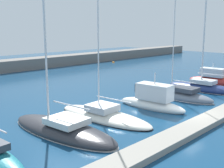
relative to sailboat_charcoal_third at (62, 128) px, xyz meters
The scene contains 10 objects.
ground_plane 10.35m from the sailboat_charcoal_third, 25.60° to the right, with size 120.41×120.41×0.00m, color navy.
dock_pier 11.28m from the sailboat_charcoal_third, 34.21° to the right, with size 46.83×1.72×0.42m, color gray.
breakwater_seawall 31.26m from the sailboat_charcoal_third, 72.64° to the left, with size 108.37×3.47×1.89m, color slate.
sailboat_charcoal_third is the anchor object (origin of this frame).
sailboat_ivory_fourth 4.40m from the sailboat_charcoal_third, ahead, with size 3.58×9.53×15.61m.
motorboat_white_fifth 9.52m from the sailboat_charcoal_third, ahead, with size 2.31×6.83×3.63m.
sailboat_slate_sixth 14.52m from the sailboat_charcoal_third, ahead, with size 2.65×7.86×15.37m.
sailboat_navy_seventh 19.80m from the sailboat_charcoal_third, ahead, with size 3.41×8.84×13.80m.
motorboat_red_eighth 24.62m from the sailboat_charcoal_third, ahead, with size 2.69×8.07×3.05m.
mooring_buoy_orange 40.71m from the sailboat_charcoal_third, 38.83° to the left, with size 0.52×0.52×0.52m, color orange.
Camera 1 is at (-20.57, -11.33, 7.32)m, focal length 45.93 mm.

